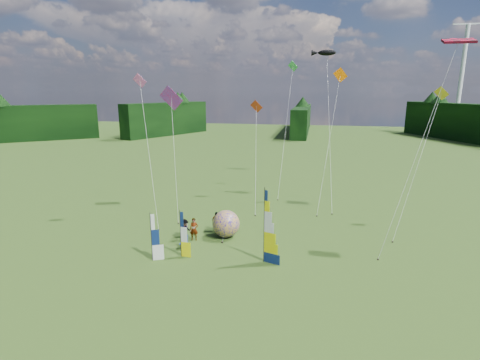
% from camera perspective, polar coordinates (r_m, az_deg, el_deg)
% --- Properties ---
extents(ground, '(220.00, 220.00, 0.00)m').
position_cam_1_polar(ground, '(25.21, 0.42, -14.50)').
color(ground, '#41641F').
rests_on(ground, ground).
extents(treeline_ring, '(210.00, 210.00, 8.00)m').
position_cam_1_polar(treeline_ring, '(23.59, 0.43, -5.90)').
color(treeline_ring, black).
rests_on(treeline_ring, ground).
extents(turbine_right, '(8.00, 1.20, 30.00)m').
position_cam_1_polar(turbine_right, '(130.39, 30.64, 13.14)').
color(turbine_right, silver).
rests_on(turbine_right, ground).
extents(feather_banner_main, '(1.37, 0.56, 5.26)m').
position_cam_1_polar(feather_banner_main, '(26.19, 3.70, -7.10)').
color(feather_banner_main, navy).
rests_on(feather_banner_main, ground).
extents(side_banner_left, '(0.97, 0.19, 3.45)m').
position_cam_1_polar(side_banner_left, '(27.60, -9.04, -8.16)').
color(side_banner_left, '#EEE606').
rests_on(side_banner_left, ground).
extents(side_banner_far, '(0.97, 0.51, 3.48)m').
position_cam_1_polar(side_banner_far, '(27.34, -13.36, -8.56)').
color(side_banner_far, white).
rests_on(side_banner_far, ground).
extents(bol_inflatable, '(2.57, 2.57, 2.25)m').
position_cam_1_polar(bol_inflatable, '(31.03, -2.14, -6.68)').
color(bol_inflatable, '#100086').
rests_on(bol_inflatable, ground).
extents(spectator_a, '(0.75, 0.56, 1.86)m').
position_cam_1_polar(spectator_a, '(30.63, -7.03, -7.45)').
color(spectator_a, '#66594C').
rests_on(spectator_a, ground).
extents(spectator_b, '(0.84, 0.71, 1.55)m').
position_cam_1_polar(spectator_b, '(31.38, -8.46, -7.27)').
color(spectator_b, '#66594C').
rests_on(spectator_b, ground).
extents(spectator_c, '(0.82, 1.19, 1.73)m').
position_cam_1_polar(spectator_c, '(30.77, -8.40, -7.52)').
color(spectator_c, '#66594C').
rests_on(spectator_c, ground).
extents(spectator_d, '(1.07, 0.77, 1.69)m').
position_cam_1_polar(spectator_d, '(32.42, -3.57, -6.32)').
color(spectator_d, '#66594C').
rests_on(spectator_d, ground).
extents(camp_chair, '(0.69, 0.69, 1.06)m').
position_cam_1_polar(camp_chair, '(29.27, -8.58, -9.38)').
color(camp_chair, navy).
rests_on(camp_chair, ground).
extents(kite_whale, '(4.73, 14.23, 17.47)m').
position_cam_1_polar(kite_whale, '(41.62, 13.50, 8.90)').
color(kite_whale, black).
rests_on(kite_whale, ground).
extents(kite_rainbow_delta, '(8.62, 12.84, 13.22)m').
position_cam_1_polar(kite_rainbow_delta, '(37.31, -10.01, 5.28)').
color(kite_rainbow_delta, red).
rests_on(kite_rainbow_delta, ground).
extents(kite_parafoil, '(10.98, 11.01, 17.50)m').
position_cam_1_polar(kite_parafoil, '(29.81, 25.79, 6.24)').
color(kite_parafoil, '#B00427').
rests_on(kite_parafoil, ground).
extents(small_kite_red, '(5.17, 11.53, 11.26)m').
position_cam_1_polar(small_kite_red, '(39.26, 2.44, 4.43)').
color(small_kite_red, red).
rests_on(small_kite_red, ground).
extents(small_kite_orange, '(7.37, 11.36, 14.73)m').
position_cam_1_polar(small_kite_orange, '(39.19, 13.49, 6.61)').
color(small_kite_orange, '#FF6A00').
rests_on(small_kite_orange, ground).
extents(small_kite_yellow, '(9.81, 11.26, 12.62)m').
position_cam_1_polar(small_kite_yellow, '(34.95, 25.61, 3.09)').
color(small_kite_yellow, yellow).
rests_on(small_kite_yellow, ground).
extents(small_kite_pink, '(5.83, 7.15, 13.83)m').
position_cam_1_polar(small_kite_pink, '(34.43, -13.76, 4.92)').
color(small_kite_pink, pink).
rests_on(small_kite_pink, ground).
extents(small_kite_green, '(6.32, 13.37, 15.96)m').
position_cam_1_polar(small_kite_green, '(45.38, 7.03, 8.57)').
color(small_kite_green, '#48CB5A').
rests_on(small_kite_green, ground).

